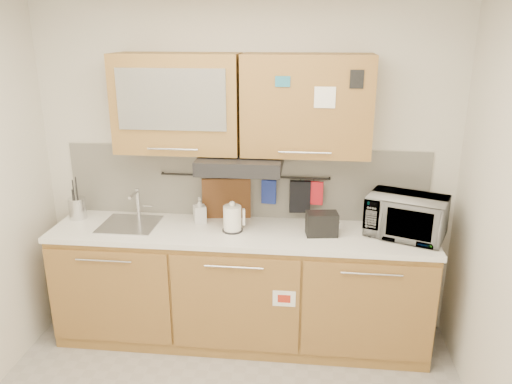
# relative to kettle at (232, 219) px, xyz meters

# --- Properties ---
(wall_back) EXTENTS (3.20, 0.00, 3.20)m
(wall_back) POSITION_rel_kettle_xyz_m (0.05, 0.33, 0.29)
(wall_back) COLOR silver
(wall_back) RESTS_ON ground
(base_cabinet) EXTENTS (2.80, 0.64, 0.88)m
(base_cabinet) POSITION_rel_kettle_xyz_m (0.05, 0.02, -0.61)
(base_cabinet) COLOR #AF813E
(base_cabinet) RESTS_ON floor
(countertop) EXTENTS (2.82, 0.62, 0.04)m
(countertop) POSITION_rel_kettle_xyz_m (0.05, 0.02, -0.11)
(countertop) COLOR white
(countertop) RESTS_ON base_cabinet
(backsplash) EXTENTS (2.80, 0.02, 0.56)m
(backsplash) POSITION_rel_kettle_xyz_m (0.05, 0.32, 0.19)
(backsplash) COLOR silver
(backsplash) RESTS_ON countertop
(upper_cabinets) EXTENTS (1.82, 0.37, 0.70)m
(upper_cabinets) POSITION_rel_kettle_xyz_m (0.05, 0.15, 0.82)
(upper_cabinets) COLOR #AF813E
(upper_cabinets) RESTS_ON wall_back
(range_hood) EXTENTS (0.60, 0.46, 0.10)m
(range_hood) POSITION_rel_kettle_xyz_m (0.05, 0.08, 0.41)
(range_hood) COLOR black
(range_hood) RESTS_ON upper_cabinets
(sink) EXTENTS (0.42, 0.40, 0.26)m
(sink) POSITION_rel_kettle_xyz_m (-0.80, 0.04, -0.09)
(sink) COLOR silver
(sink) RESTS_ON countertop
(utensil_rail) EXTENTS (1.30, 0.02, 0.02)m
(utensil_rail) POSITION_rel_kettle_xyz_m (0.05, 0.28, 0.25)
(utensil_rail) COLOR black
(utensil_rail) RESTS_ON backsplash
(utensil_crock) EXTENTS (0.16, 0.16, 0.33)m
(utensil_crock) POSITION_rel_kettle_xyz_m (-1.25, 0.13, -0.01)
(utensil_crock) COLOR silver
(utensil_crock) RESTS_ON countertop
(kettle) EXTENTS (0.17, 0.16, 0.23)m
(kettle) POSITION_rel_kettle_xyz_m (0.00, 0.00, 0.00)
(kettle) COLOR white
(kettle) RESTS_ON countertop
(toaster) EXTENTS (0.24, 0.16, 0.17)m
(toaster) POSITION_rel_kettle_xyz_m (0.65, -0.00, -0.00)
(toaster) COLOR black
(toaster) RESTS_ON countertop
(microwave) EXTENTS (0.63, 0.54, 0.30)m
(microwave) POSITION_rel_kettle_xyz_m (1.25, 0.05, 0.06)
(microwave) COLOR #999999
(microwave) RESTS_ON countertop
(soap_bottle) EXTENTS (0.12, 0.12, 0.20)m
(soap_bottle) POSITION_rel_kettle_xyz_m (-0.28, 0.14, 0.01)
(soap_bottle) COLOR #999999
(soap_bottle) RESTS_ON countertop
(cutting_board) EXTENTS (0.38, 0.08, 0.47)m
(cutting_board) POSITION_rel_kettle_xyz_m (-0.09, 0.26, -0.01)
(cutting_board) COLOR brown
(cutting_board) RESTS_ON utensil_rail
(oven_mitt) EXTENTS (0.12, 0.04, 0.19)m
(oven_mitt) POSITION_rel_kettle_xyz_m (0.24, 0.26, 0.13)
(oven_mitt) COLOR navy
(oven_mitt) RESTS_ON utensil_rail
(dark_pouch) EXTENTS (0.16, 0.06, 0.25)m
(dark_pouch) POSITION_rel_kettle_xyz_m (0.48, 0.26, 0.10)
(dark_pouch) COLOR black
(dark_pouch) RESTS_ON utensil_rail
(pot_holder) EXTENTS (0.15, 0.04, 0.18)m
(pot_holder) POSITION_rel_kettle_xyz_m (0.58, 0.26, 0.14)
(pot_holder) COLOR red
(pot_holder) RESTS_ON utensil_rail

